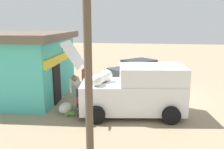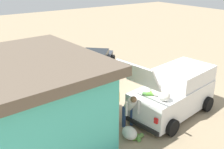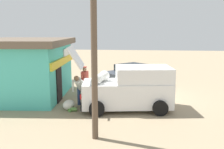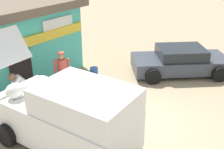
# 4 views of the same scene
# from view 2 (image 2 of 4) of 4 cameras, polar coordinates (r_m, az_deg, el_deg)

# --- Properties ---
(ground_plane) EXTENTS (60.00, 60.00, 0.00)m
(ground_plane) POSITION_cam_2_polar(r_m,az_deg,el_deg) (13.22, 8.72, -3.83)
(ground_plane) COLOR #9E896B
(storefront_bar) EXTENTS (5.59, 4.82, 3.07)m
(storefront_bar) POSITION_cam_2_polar(r_m,az_deg,el_deg) (9.27, -17.57, -5.51)
(storefront_bar) COLOR #4CC6B7
(storefront_bar) RESTS_ON ground_plane
(delivery_van) EXTENTS (2.55, 4.67, 2.84)m
(delivery_van) POSITION_cam_2_polar(r_m,az_deg,el_deg) (11.17, 13.67, -3.78)
(delivery_van) COLOR white
(delivery_van) RESTS_ON ground_plane
(parked_sedan) EXTENTS (4.06, 4.00, 1.16)m
(parked_sedan) POSITION_cam_2_polar(r_m,az_deg,el_deg) (15.73, -3.91, 2.81)
(parked_sedan) COLOR #383D47
(parked_sedan) RESTS_ON ground_plane
(vendor_standing) EXTENTS (0.51, 0.46, 1.63)m
(vendor_standing) POSITION_cam_2_polar(r_m,az_deg,el_deg) (10.93, -2.10, -3.85)
(vendor_standing) COLOR navy
(vendor_standing) RESTS_ON ground_plane
(customer_bending) EXTENTS (0.75, 0.63, 1.51)m
(customer_bending) POSITION_cam_2_polar(r_m,az_deg,el_deg) (9.81, 4.01, -7.23)
(customer_bending) COLOR navy
(customer_bending) RESTS_ON ground_plane
(unloaded_banana_pile) EXTENTS (0.78, 0.74, 0.43)m
(unloaded_banana_pile) POSITION_cam_2_polar(r_m,az_deg,el_deg) (9.63, 4.09, -12.82)
(unloaded_banana_pile) COLOR silver
(unloaded_banana_pile) RESTS_ON ground_plane
(paint_bucket) EXTENTS (0.34, 0.34, 0.34)m
(paint_bucket) POSITION_cam_2_polar(r_m,az_deg,el_deg) (12.62, -7.92, -4.22)
(paint_bucket) COLOR blue
(paint_bucket) RESTS_ON ground_plane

